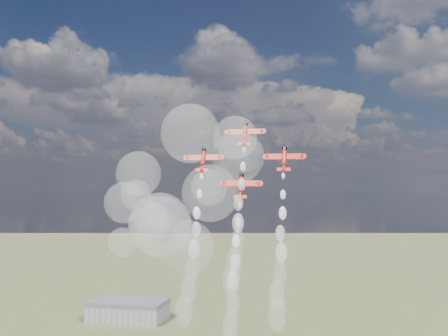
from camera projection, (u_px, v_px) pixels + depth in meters
name	position (u px, v px, depth m)	size (l,w,h in m)	color
hangar	(128.00, 310.00, 351.05)	(50.00, 28.00, 13.00)	gray
plane_lead	(245.00, 133.00, 164.85)	(11.44, 5.32, 7.76)	red
plane_left	(203.00, 159.00, 163.98)	(11.44, 5.32, 7.76)	red
plane_right	(284.00, 158.00, 158.49)	(11.44, 5.32, 7.76)	red
plane_slot	(241.00, 185.00, 157.61)	(11.44, 5.32, 7.76)	red
smoke_trail_lead	(235.00, 253.00, 149.02)	(5.26, 18.91, 40.79)	white
smoke_trail_left	(189.00, 282.00, 148.35)	(5.44, 19.12, 40.73)	white
smoke_trail_right	(278.00, 286.00, 142.94)	(5.16, 18.57, 40.64)	white
smoke_trail_slot	(232.00, 317.00, 141.83)	(5.35, 19.04, 41.28)	white
drifted_smoke_cloud	(180.00, 197.00, 182.23)	(60.81, 43.20, 59.25)	white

